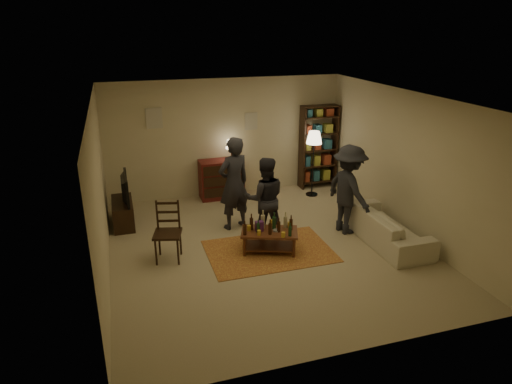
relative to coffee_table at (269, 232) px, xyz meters
name	(u,v)px	position (x,y,z in m)	size (l,w,h in m)	color
floor	(267,247)	(0.01, 0.17, -0.37)	(6.00, 6.00, 0.00)	#C6B793
room_shell	(198,120)	(-0.64, 3.15, 1.44)	(6.00, 6.00, 6.00)	beige
rug	(269,251)	(0.00, -0.01, -0.37)	(2.20, 1.50, 0.01)	#963620
coffee_table	(269,232)	(0.00, 0.00, 0.00)	(1.11, 0.84, 0.74)	brown
dining_chair	(168,229)	(-1.73, 0.29, 0.18)	(0.56, 0.56, 1.05)	#311D10
tv_stand	(123,207)	(-2.43, 1.97, 0.01)	(0.40, 1.00, 1.06)	#311D10
dresser	(222,178)	(-0.18, 2.88, 0.10)	(1.00, 0.50, 1.36)	maroon
bookshelf	(318,146)	(2.26, 2.95, 0.66)	(0.90, 0.34, 2.02)	#311D10
floor_lamp	(314,142)	(1.89, 2.40, 0.92)	(0.36, 0.36, 1.54)	black
sofa	(386,226)	(2.21, -0.23, -0.07)	(2.08, 0.81, 0.61)	beige
person_left	(234,183)	(-0.33, 1.19, 0.55)	(0.67, 0.44, 1.85)	#26262D
person_right	(265,199)	(0.10, 0.57, 0.42)	(0.77, 0.60, 1.58)	#232229
person_by_sofa	(349,190)	(1.71, 0.35, 0.50)	(1.12, 0.64, 1.74)	#23242A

